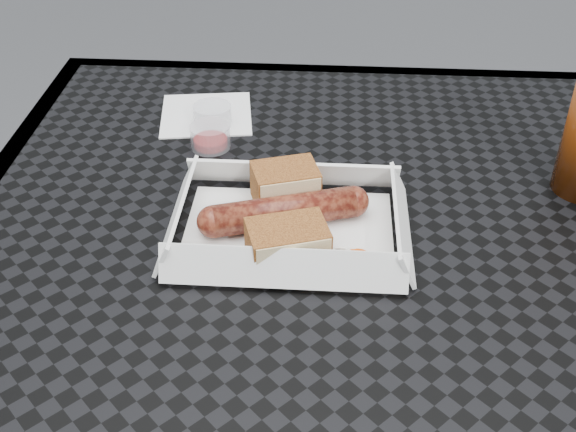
% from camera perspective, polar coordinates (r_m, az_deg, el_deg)
% --- Properties ---
extents(patio_table, '(0.80, 0.80, 0.74)m').
position_cam_1_polar(patio_table, '(0.83, 2.16, -4.60)').
color(patio_table, black).
rests_on(patio_table, ground).
extents(food_tray, '(0.22, 0.15, 0.00)m').
position_cam_1_polar(food_tray, '(0.77, 0.05, -1.23)').
color(food_tray, white).
rests_on(food_tray, patio_table).
extents(bratwurst, '(0.18, 0.08, 0.03)m').
position_cam_1_polar(bratwurst, '(0.76, -0.28, 0.36)').
color(bratwurst, maroon).
rests_on(bratwurst, food_tray).
extents(bread_near, '(0.08, 0.07, 0.04)m').
position_cam_1_polar(bread_near, '(0.80, -0.21, 2.46)').
color(bread_near, brown).
rests_on(bread_near, food_tray).
extents(bread_far, '(0.09, 0.07, 0.04)m').
position_cam_1_polar(bread_far, '(0.72, -0.04, -2.14)').
color(bread_far, brown).
rests_on(bread_far, food_tray).
extents(veg_garnish, '(0.03, 0.03, 0.00)m').
position_cam_1_polar(veg_garnish, '(0.72, 4.63, -3.84)').
color(veg_garnish, '#E74F0A').
rests_on(veg_garnish, food_tray).
extents(napkin, '(0.14, 0.14, 0.00)m').
position_cam_1_polar(napkin, '(0.99, -6.47, 7.97)').
color(napkin, white).
rests_on(napkin, patio_table).
extents(condiment_cup_sauce, '(0.05, 0.05, 0.03)m').
position_cam_1_polar(condiment_cup_sauce, '(0.91, -6.17, 6.27)').
color(condiment_cup_sauce, '#920A0A').
rests_on(condiment_cup_sauce, patio_table).
extents(condiment_cup_empty, '(0.05, 0.05, 0.03)m').
position_cam_1_polar(condiment_cup_empty, '(0.96, -5.98, 7.86)').
color(condiment_cup_empty, silver).
rests_on(condiment_cup_empty, patio_table).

